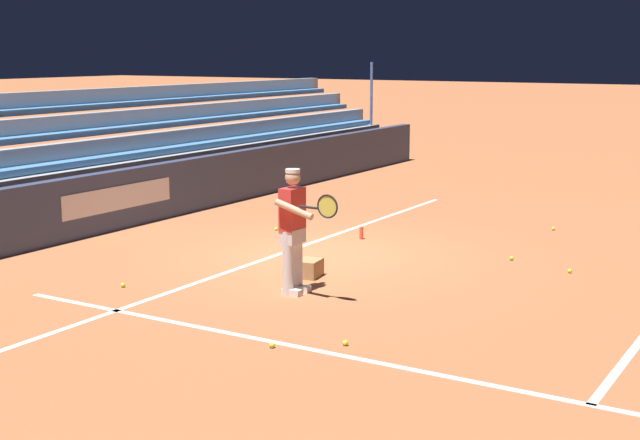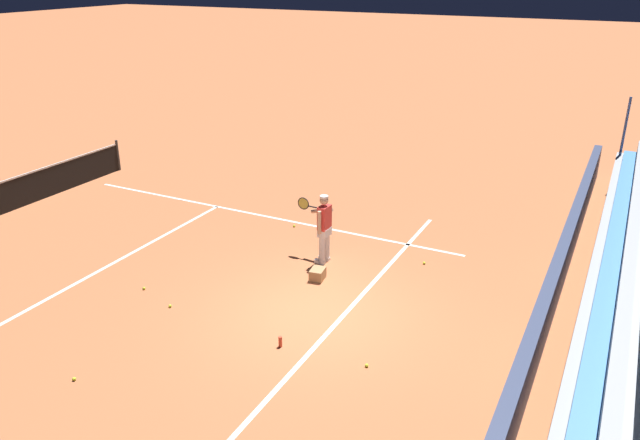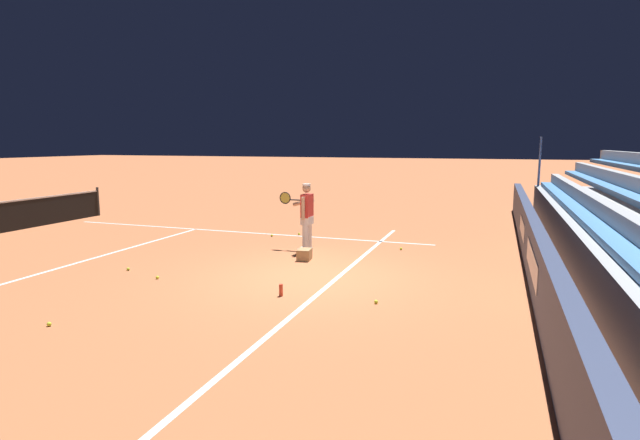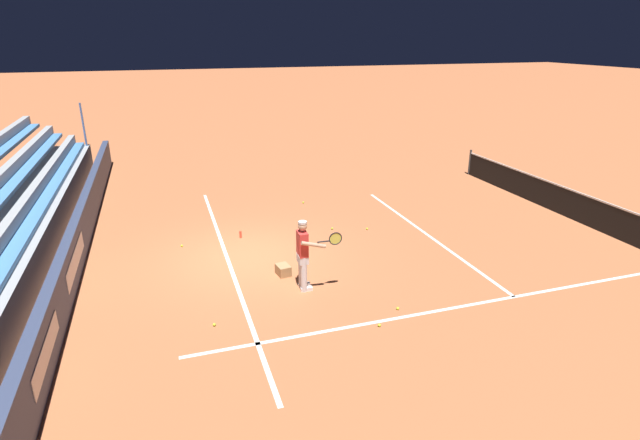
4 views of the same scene
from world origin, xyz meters
TOP-DOWN VIEW (x-y plane):
  - ground_plane at (0.00, 0.00)m, footprint 160.00×160.00m
  - court_baseline_white at (0.00, -0.50)m, footprint 12.00×0.10m
  - court_sideline_white at (4.11, 4.00)m, footprint 0.10×12.00m
  - court_service_line_white at (0.00, 5.50)m, footprint 8.22×0.10m
  - back_wall_sponsor_board at (0.01, -4.26)m, footprint 24.56×0.25m
  - tennis_player at (2.23, 1.00)m, footprint 0.60×0.98m
  - ball_box_cardboard at (1.36, 0.71)m, footprint 0.44×0.36m
  - tennis_ball_stray_back at (-1.24, -1.62)m, footprint 0.07×0.07m
  - tennis_ball_midcourt at (4.29, 2.02)m, footprint 0.07×0.07m
  - tennis_ball_near_player at (3.21, -1.23)m, footprint 0.07×0.07m
  - tennis_ball_far_left at (-3.92, 2.76)m, footprint 0.07×0.07m
  - tennis_ball_on_baseline at (-1.19, 2.90)m, footprint 0.07×0.07m
  - tennis_ball_far_right at (3.80, 2.68)m, footprint 0.07×0.07m
  - tennis_ball_toward_net at (-0.84, 3.92)m, footprint 0.07×0.07m
  - water_bottle at (-1.39, 0.09)m, footprint 0.07×0.07m
  - tennis_net at (0.00, 10.67)m, footprint 11.09×0.09m

SIDE VIEW (x-z plane):
  - ground_plane at x=0.00m, z-range 0.00..0.00m
  - court_baseline_white at x=0.00m, z-range 0.00..0.01m
  - court_sideline_white at x=4.11m, z-range 0.00..0.01m
  - court_service_line_white at x=0.00m, z-range 0.00..0.01m
  - tennis_ball_stray_back at x=-1.24m, z-range 0.00..0.07m
  - tennis_ball_midcourt at x=4.29m, z-range 0.00..0.07m
  - tennis_ball_near_player at x=3.21m, z-range 0.00..0.07m
  - tennis_ball_far_left at x=-3.92m, z-range 0.00..0.07m
  - tennis_ball_on_baseline at x=-1.19m, z-range 0.00..0.07m
  - tennis_ball_far_right at x=3.80m, z-range 0.00..0.07m
  - tennis_ball_toward_net at x=-0.84m, z-range 0.00..0.07m
  - water_bottle at x=-1.39m, z-range 0.00..0.22m
  - ball_box_cardboard at x=1.36m, z-range 0.00..0.26m
  - tennis_net at x=0.00m, z-range -0.04..1.03m
  - back_wall_sponsor_board at x=0.01m, z-range 0.00..1.10m
  - tennis_player at x=2.23m, z-range 0.04..1.75m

